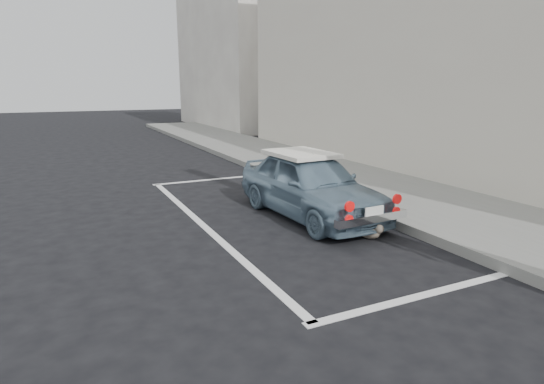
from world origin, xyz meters
The scene contains 9 objects.
ground centered at (0.00, 0.00, 0.00)m, with size 80.00×80.00×0.00m, color black.
sidewalk centered at (3.20, 2.00, 0.07)m, with size 2.80×40.00×0.15m, color slate.
shop_building centered at (6.33, 4.00, 3.49)m, with size 3.50×18.00×7.00m.
building_far centered at (6.35, 20.00, 4.00)m, with size 3.50×10.00×8.00m, color #B9B0A8.
pline_rear centered at (0.50, -0.50, 0.00)m, with size 3.00×0.12×0.01m, color silver.
pline_front centered at (0.50, 6.50, 0.00)m, with size 3.00×0.12×0.01m, color silver.
pline_side centered at (-0.90, 3.00, 0.00)m, with size 0.12×7.00×0.01m, color silver.
retro_coupe centered at (0.96, 2.72, 0.57)m, with size 1.50×3.38×1.13m.
cat centered at (1.16, 1.28, 0.13)m, with size 0.35×0.50×0.28m.
Camera 1 is at (-3.00, -3.90, 2.25)m, focal length 30.00 mm.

